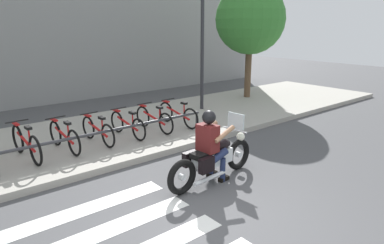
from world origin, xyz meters
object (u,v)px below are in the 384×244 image
Objects in this scene: bicycle_2 at (64,137)px; bike_rack at (108,132)px; rider at (211,141)px; tree_near_rack at (250,19)px; bicycle_1 at (26,143)px; bicycle_5 at (154,119)px; motorcycle at (213,158)px; street_lamp at (202,37)px; bicycle_3 at (98,130)px; bicycle_4 at (127,124)px; bicycle_6 at (178,114)px.

bicycle_2 reaches higher than bike_rack.
tree_near_rack is (6.31, 4.67, 2.35)m from rider.
bicycle_1 is 3.29m from bicycle_5.
motorcycle is 5.87m from street_lamp.
bicycle_2 is (-1.78, 3.13, 0.02)m from motorcycle.
tree_near_rack reaches higher than bicycle_3.
tree_near_rack reaches higher than motorcycle.
bicycle_4 is 1.00m from bike_rack.
rider is at bearing -71.10° from bike_rack.
motorcycle is 1.33× the size of bicycle_1.
bicycle_6 is (4.12, 0.00, -0.02)m from bicycle_1.
bicycle_5 is 1.74m from bike_rack.
bicycle_4 is at bearing -166.44° from tree_near_rack.
bicycle_3 is 0.98× the size of bicycle_4.
bicycle_5 is at bearing 76.32° from rider.
bicycle_6 is at bearing 0.02° from bicycle_1.
rider is 0.26× the size of bike_rack.
bike_rack is (-0.88, 2.58, -0.26)m from rider.
rider is 3.53m from bicycle_6.
rider is 0.34× the size of street_lamp.
bicycle_2 reaches higher than bicycle_4.
bicycle_3 is (1.65, 0.00, -0.03)m from bicycle_1.
bicycle_3 is (0.82, 0.00, -0.01)m from bicycle_2.
bicycle_6 reaches higher than bicycle_3.
rider is at bearing -61.43° from bicycle_2.
bicycle_4 is 1.65m from bicycle_6.
bicycle_1 is 1.06× the size of bicycle_5.
bicycle_6 is (1.59, 3.14, -0.35)m from rider.
bicycle_6 is (3.29, 0.00, -0.00)m from bicycle_2.
bicycle_6 is 0.30× the size of bike_rack.
rider is 3.28m from bicycle_3.
bicycle_4 is 0.37× the size of street_lamp.
street_lamp is 2.90m from tree_near_rack.
bicycle_1 is at bearing 129.78° from motorcycle.
motorcycle is at bearing -72.96° from bicycle_3.
bicycle_2 is 0.82m from bicycle_3.
bicycle_5 reaches higher than bicycle_3.
bicycle_3 is 7.84m from tree_near_rack.
bicycle_2 is 0.38× the size of street_lamp.
bicycle_5 is 0.82m from bicycle_6.
bicycle_2 is 1.65m from bicycle_4.
bicycle_4 is (2.47, 0.00, -0.03)m from bicycle_1.
tree_near_rack is (6.23, 4.67, 2.72)m from motorcycle.
bicycle_5 is 6.36m from tree_near_rack.
bicycle_3 is 1.65m from bicycle_5.
rider reaches higher than bicycle_6.
bicycle_6 is at bearing -0.00° from bicycle_4.
tree_near_rack is (7.19, 2.09, 2.61)m from bike_rack.
bicycle_5 reaches higher than bike_rack.
bicycle_6 is 0.37× the size of tree_near_rack.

